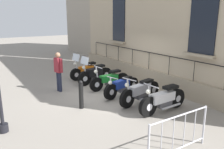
{
  "coord_description": "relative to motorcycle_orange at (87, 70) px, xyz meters",
  "views": [
    {
      "loc": [
        5.12,
        8.05,
        3.25
      ],
      "look_at": [
        -0.12,
        0.0,
        0.8
      ],
      "focal_mm": 37.16,
      "sensor_mm": 36.0,
      "label": 1
    }
  ],
  "objects": [
    {
      "name": "motorcycle_blue",
      "position": [
        0.01,
        3.24,
        -0.04
      ],
      "size": [
        2.0,
        0.71,
        0.9
      ],
      "color": "black",
      "rests_on": "ground_plane"
    },
    {
      "name": "motorcycle_orange",
      "position": [
        0.0,
        0.0,
        0.0
      ],
      "size": [
        2.03,
        0.7,
        1.39
      ],
      "color": "black",
      "rests_on": "ground_plane"
    },
    {
      "name": "pedestrian_standing",
      "position": [
        1.98,
        1.25,
        0.55
      ],
      "size": [
        0.28,
        0.52,
        1.73
      ],
      "color": "#23283D",
      "rests_on": "ground_plane"
    },
    {
      "name": "ground_plane",
      "position": [
        0.25,
        2.65,
        -0.44
      ],
      "size": [
        60.0,
        60.0,
        0.0
      ],
      "primitive_type": "plane",
      "color": "gray"
    },
    {
      "name": "crowd_barrier",
      "position": [
        1.35,
        7.43,
        0.13
      ],
      "size": [
        1.94,
        0.06,
        1.05
      ],
      "color": "#B7B7BF",
      "rests_on": "ground_plane"
    },
    {
      "name": "motorcycle_silver",
      "position": [
        -0.13,
        4.27,
        -0.0
      ],
      "size": [
        2.21,
        0.74,
        1.07
      ],
      "color": "black",
      "rests_on": "ground_plane"
    },
    {
      "name": "building_facade",
      "position": [
        -2.36,
        2.65,
        2.62
      ],
      "size": [
        0.82,
        12.15,
        6.33
      ],
      "color": "tan",
      "rests_on": "ground_plane"
    },
    {
      "name": "motorcycle_black",
      "position": [
        0.07,
        1.05,
        0.03
      ],
      "size": [
        1.98,
        0.71,
        1.39
      ],
      "color": "black",
      "rests_on": "ground_plane"
    },
    {
      "name": "motorcycle_white",
      "position": [
        -0.21,
        5.37,
        -0.01
      ],
      "size": [
        2.12,
        0.68,
        1.07
      ],
      "color": "black",
      "rests_on": "ground_plane"
    },
    {
      "name": "distant_building",
      "position": [
        -5.59,
        -6.77,
        3.56
      ],
      "size": [
        4.32,
        7.94,
        8.0
      ],
      "color": "#9E9384",
      "rests_on": "ground_plane"
    },
    {
      "name": "bollard",
      "position": [
        2.03,
        3.55,
        0.08
      ],
      "size": [
        0.16,
        0.16,
        1.04
      ],
      "color": "black",
      "rests_on": "ground_plane"
    },
    {
      "name": "motorcycle_green",
      "position": [
        -0.06,
        2.17,
        -0.02
      ],
      "size": [
        2.06,
        0.64,
        1.1
      ],
      "color": "black",
      "rests_on": "ground_plane"
    }
  ]
}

